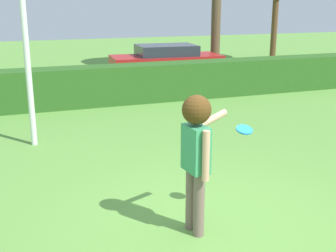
% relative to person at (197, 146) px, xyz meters
% --- Properties ---
extents(ground_plane, '(60.00, 60.00, 0.00)m').
position_rel_person_xyz_m(ground_plane, '(0.27, 0.07, -1.16)').
color(ground_plane, '#619940').
extents(person, '(0.74, 0.62, 1.80)m').
position_rel_person_xyz_m(person, '(0.00, 0.00, 0.00)').
color(person, '#785E57').
rests_on(person, ground).
extents(frisbee, '(0.22, 0.22, 0.09)m').
position_rel_person_xyz_m(frisbee, '(0.79, 0.23, 0.06)').
color(frisbee, '#268CE5').
extents(hedge_row, '(29.14, 0.90, 1.09)m').
position_rel_person_xyz_m(hedge_row, '(0.27, 7.61, -0.62)').
color(hedge_row, '#2B5B1F').
rests_on(hedge_row, ground).
extents(parked_car_red, '(4.29, 2.00, 1.25)m').
position_rel_person_xyz_m(parked_car_red, '(3.67, 11.30, -0.48)').
color(parked_car_red, '#B21E1E').
rests_on(parked_car_red, ground).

